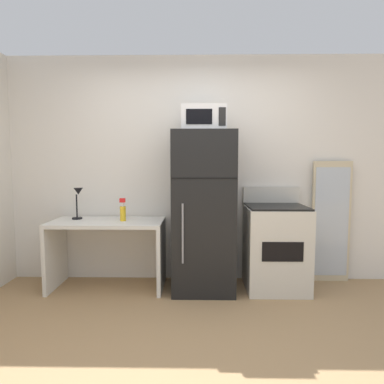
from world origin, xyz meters
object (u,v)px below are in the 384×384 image
object	(u,v)px
refrigerator	(203,212)
leaning_mirror	(331,222)
desk	(108,241)
microwave	(204,119)
oven_range	(276,247)
desk_lamp	(78,198)
spray_bottle	(123,212)

from	to	relation	value
refrigerator	leaning_mirror	world-z (taller)	refrigerator
desk	microwave	size ratio (longest dim) A/B	2.65
oven_range	desk	bearing A→B (deg)	179.91
microwave	oven_range	size ratio (longest dim) A/B	0.42
desk_lamp	leaning_mirror	world-z (taller)	leaning_mirror
desk_lamp	refrigerator	bearing A→B (deg)	-4.24
desk	spray_bottle	xyz separation A→B (m)	(0.17, -0.01, 0.32)
spray_bottle	leaning_mirror	distance (m)	2.38
spray_bottle	microwave	size ratio (longest dim) A/B	0.54
refrigerator	oven_range	distance (m)	0.88
microwave	refrigerator	bearing A→B (deg)	90.32
desk	leaning_mirror	world-z (taller)	leaning_mirror
refrigerator	leaning_mirror	distance (m)	1.51
desk_lamp	oven_range	distance (m)	2.25
refrigerator	microwave	size ratio (longest dim) A/B	3.72
spray_bottle	desk_lamp	bearing A→B (deg)	169.52
oven_range	leaning_mirror	size ratio (longest dim) A/B	0.79
desk_lamp	microwave	distance (m)	1.64
desk	refrigerator	xyz separation A→B (m)	(1.05, -0.02, 0.33)
desk_lamp	refrigerator	size ratio (longest dim) A/B	0.21
oven_range	refrigerator	bearing A→B (deg)	-178.76
oven_range	leaning_mirror	world-z (taller)	leaning_mirror
desk_lamp	microwave	size ratio (longest dim) A/B	0.77
microwave	desk_lamp	bearing A→B (deg)	174.89
desk	refrigerator	world-z (taller)	refrigerator
desk	oven_range	size ratio (longest dim) A/B	1.11
microwave	leaning_mirror	world-z (taller)	microwave
desk	refrigerator	distance (m)	1.10
desk_lamp	leaning_mirror	distance (m)	2.90
refrigerator	oven_range	size ratio (longest dim) A/B	1.56
microwave	desk	bearing A→B (deg)	177.76
spray_bottle	oven_range	size ratio (longest dim) A/B	0.23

